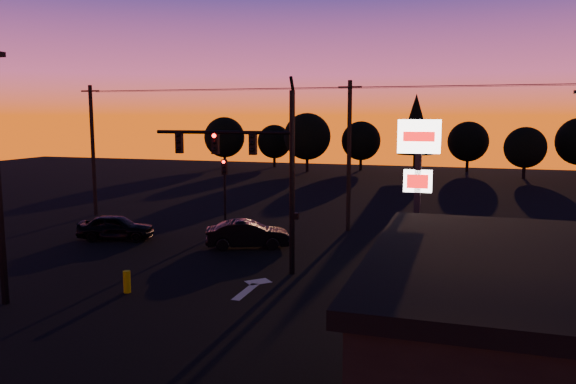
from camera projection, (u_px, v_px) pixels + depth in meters
name	position (u px, v px, depth m)	size (l,w,h in m)	color
ground	(224.00, 298.00, 21.46)	(120.00, 120.00, 0.00)	black
lane_arrow	(252.00, 287.00, 22.89)	(1.20, 3.10, 0.01)	beige
traffic_signal_mast	(257.00, 162.00, 24.60)	(6.79, 0.52, 8.58)	black
secondary_signal	(225.00, 184.00, 33.42)	(0.30, 0.31, 4.35)	black
pylon_sign	(418.00, 172.00, 20.14)	(1.50, 0.28, 6.80)	black
utility_pole_0	(93.00, 150.00, 38.82)	(1.40, 0.26, 9.00)	black
utility_pole_1	(349.00, 155.00, 33.48)	(1.40, 0.26, 9.00)	black
power_wires	(350.00, 88.00, 32.95)	(36.00, 1.22, 0.07)	black
bollard	(127.00, 282.00, 22.12)	(0.29, 0.29, 0.87)	#BCBE00
tree_0	(224.00, 137.00, 74.71)	(5.36, 5.36, 6.74)	black
tree_1	(274.00, 142.00, 75.85)	(4.54, 4.54, 5.71)	black
tree_2	(307.00, 136.00, 69.22)	(5.77, 5.78, 7.26)	black
tree_3	(361.00, 141.00, 71.30)	(4.95, 4.95, 6.22)	black
tree_4	(416.00, 124.00, 66.09)	(4.18, 4.18, 9.50)	black
tree_5	(468.00, 142.00, 69.34)	(4.95, 4.95, 6.22)	black
tree_6	(525.00, 148.00, 61.93)	(4.54, 4.54, 5.71)	black
car_left	(116.00, 227.00, 31.56)	(1.67, 4.16, 1.42)	black
car_mid	(248.00, 234.00, 29.60)	(1.53, 4.39, 1.45)	black
car_right	(438.00, 238.00, 28.88)	(1.92, 4.71, 1.37)	black
suv_parked	(535.00, 342.00, 15.47)	(2.45, 5.31, 1.48)	black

